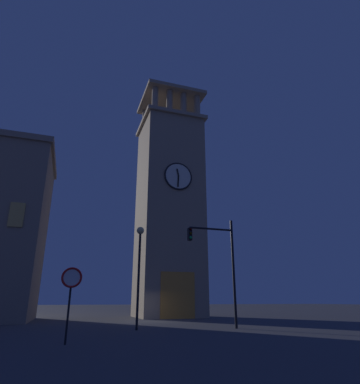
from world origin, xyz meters
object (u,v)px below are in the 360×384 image
object	(u,v)px
traffic_signal_near	(220,256)
no_horn_sign	(71,283)
street_lamp	(139,257)
clocktower	(169,207)

from	to	relation	value
traffic_signal_near	no_horn_sign	world-z (taller)	traffic_signal_near
street_lamp	clocktower	bearing A→B (deg)	-113.54
traffic_signal_near	no_horn_sign	size ratio (longest dim) A/B	2.30
traffic_signal_near	street_lamp	xyz separation A→B (m)	(4.81, -0.77, -0.14)
clocktower	no_horn_sign	bearing A→B (deg)	62.85
street_lamp	no_horn_sign	bearing A→B (deg)	54.95
clocktower	street_lamp	bearing A→B (deg)	66.46
traffic_signal_near	street_lamp	world-z (taller)	traffic_signal_near
no_horn_sign	traffic_signal_near	bearing A→B (deg)	-152.16
clocktower	street_lamp	distance (m)	15.66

